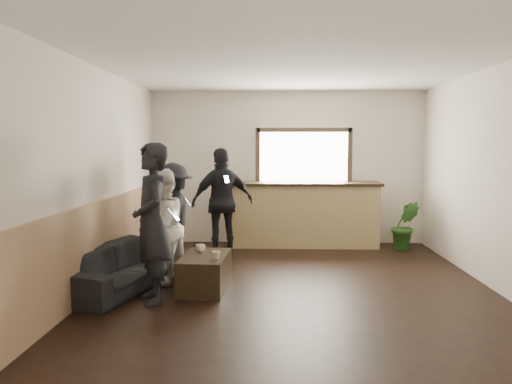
{
  "coord_description": "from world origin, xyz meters",
  "views": [
    {
      "loc": [
        -0.27,
        -6.23,
        1.79
      ],
      "look_at": [
        -0.49,
        0.4,
        1.18
      ],
      "focal_mm": 35.0,
      "sensor_mm": 36.0,
      "label": 1
    }
  ],
  "objects_px": {
    "coffee_table": "(205,272)",
    "person_d": "(223,202)",
    "potted_plant": "(405,225)",
    "person_c": "(173,217)",
    "bar_counter": "(304,210)",
    "sofa": "(123,267)",
    "cup_a": "(200,248)",
    "person_a": "(152,223)",
    "cup_b": "(216,255)",
    "person_b": "(162,227)"
  },
  "relations": [
    {
      "from": "coffee_table",
      "to": "person_d",
      "type": "relative_size",
      "value": 0.55
    },
    {
      "from": "potted_plant",
      "to": "person_c",
      "type": "distance_m",
      "value": 4.06
    },
    {
      "from": "bar_counter",
      "to": "coffee_table",
      "type": "distance_m",
      "value": 3.17
    },
    {
      "from": "sofa",
      "to": "cup_a",
      "type": "relative_size",
      "value": 15.4
    },
    {
      "from": "potted_plant",
      "to": "person_a",
      "type": "distance_m",
      "value": 4.79
    },
    {
      "from": "cup_b",
      "to": "person_b",
      "type": "bearing_deg",
      "value": 151.11
    },
    {
      "from": "cup_a",
      "to": "bar_counter",
      "type": "bearing_deg",
      "value": 60.15
    },
    {
      "from": "cup_a",
      "to": "person_a",
      "type": "relative_size",
      "value": 0.07
    },
    {
      "from": "coffee_table",
      "to": "person_c",
      "type": "xyz_separation_m",
      "value": [
        -0.59,
        0.95,
        0.56
      ]
    },
    {
      "from": "potted_plant",
      "to": "person_a",
      "type": "bearing_deg",
      "value": -140.52
    },
    {
      "from": "sofa",
      "to": "person_b",
      "type": "bearing_deg",
      "value": -45.82
    },
    {
      "from": "cup_b",
      "to": "potted_plant",
      "type": "xyz_separation_m",
      "value": [
        2.98,
        2.72,
        -0.05
      ]
    },
    {
      "from": "coffee_table",
      "to": "cup_a",
      "type": "relative_size",
      "value": 7.85
    },
    {
      "from": "person_c",
      "to": "sofa",
      "type": "bearing_deg",
      "value": -28.46
    },
    {
      "from": "cup_b",
      "to": "person_a",
      "type": "relative_size",
      "value": 0.05
    },
    {
      "from": "bar_counter",
      "to": "cup_b",
      "type": "xyz_separation_m",
      "value": [
        -1.24,
        -3.01,
        -0.16
      ]
    },
    {
      "from": "sofa",
      "to": "person_c",
      "type": "xyz_separation_m",
      "value": [
        0.45,
        0.98,
        0.5
      ]
    },
    {
      "from": "sofa",
      "to": "person_a",
      "type": "bearing_deg",
      "value": -117.73
    },
    {
      "from": "bar_counter",
      "to": "person_d",
      "type": "relative_size",
      "value": 1.53
    },
    {
      "from": "sofa",
      "to": "potted_plant",
      "type": "bearing_deg",
      "value": -42.21
    },
    {
      "from": "cup_b",
      "to": "person_d",
      "type": "bearing_deg",
      "value": 93.68
    },
    {
      "from": "sofa",
      "to": "cup_b",
      "type": "height_order",
      "value": "sofa"
    },
    {
      "from": "potted_plant",
      "to": "person_a",
      "type": "height_order",
      "value": "person_a"
    },
    {
      "from": "coffee_table",
      "to": "person_d",
      "type": "bearing_deg",
      "value": 89.21
    },
    {
      "from": "cup_b",
      "to": "potted_plant",
      "type": "height_order",
      "value": "potted_plant"
    },
    {
      "from": "person_d",
      "to": "coffee_table",
      "type": "bearing_deg",
      "value": 65.93
    },
    {
      "from": "bar_counter",
      "to": "person_a",
      "type": "xyz_separation_m",
      "value": [
        -1.95,
        -3.32,
        0.28
      ]
    },
    {
      "from": "bar_counter",
      "to": "sofa",
      "type": "height_order",
      "value": "bar_counter"
    },
    {
      "from": "sofa",
      "to": "potted_plant",
      "type": "height_order",
      "value": "potted_plant"
    },
    {
      "from": "potted_plant",
      "to": "cup_b",
      "type": "bearing_deg",
      "value": -137.57
    },
    {
      "from": "coffee_table",
      "to": "person_b",
      "type": "xyz_separation_m",
      "value": [
        -0.59,
        0.21,
        0.54
      ]
    },
    {
      "from": "cup_b",
      "to": "sofa",
      "type": "bearing_deg",
      "value": 171.46
    },
    {
      "from": "sofa",
      "to": "cup_a",
      "type": "bearing_deg",
      "value": -60.29
    },
    {
      "from": "sofa",
      "to": "person_b",
      "type": "distance_m",
      "value": 0.69
    },
    {
      "from": "sofa",
      "to": "cup_a",
      "type": "xyz_separation_m",
      "value": [
        0.95,
        0.22,
        0.2
      ]
    },
    {
      "from": "person_a",
      "to": "person_d",
      "type": "height_order",
      "value": "person_a"
    },
    {
      "from": "sofa",
      "to": "person_a",
      "type": "relative_size",
      "value": 1.04
    },
    {
      "from": "potted_plant",
      "to": "person_c",
      "type": "bearing_deg",
      "value": -157.27
    },
    {
      "from": "person_d",
      "to": "potted_plant",
      "type": "bearing_deg",
      "value": 166.49
    },
    {
      "from": "person_a",
      "to": "person_c",
      "type": "height_order",
      "value": "person_a"
    },
    {
      "from": "cup_b",
      "to": "person_d",
      "type": "xyz_separation_m",
      "value": [
        -0.14,
        2.18,
        0.4
      ]
    },
    {
      "from": "person_a",
      "to": "person_d",
      "type": "distance_m",
      "value": 2.56
    },
    {
      "from": "person_a",
      "to": "person_c",
      "type": "bearing_deg",
      "value": 158.63
    },
    {
      "from": "potted_plant",
      "to": "cup_a",
      "type": "bearing_deg",
      "value": -144.35
    },
    {
      "from": "sofa",
      "to": "person_a",
      "type": "distance_m",
      "value": 0.95
    },
    {
      "from": "person_a",
      "to": "sofa",
      "type": "bearing_deg",
      "value": -157.72
    },
    {
      "from": "cup_b",
      "to": "person_d",
      "type": "height_order",
      "value": "person_d"
    },
    {
      "from": "cup_b",
      "to": "coffee_table",
      "type": "bearing_deg",
      "value": 129.07
    },
    {
      "from": "sofa",
      "to": "person_d",
      "type": "relative_size",
      "value": 1.08
    },
    {
      "from": "bar_counter",
      "to": "person_a",
      "type": "height_order",
      "value": "bar_counter"
    }
  ]
}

